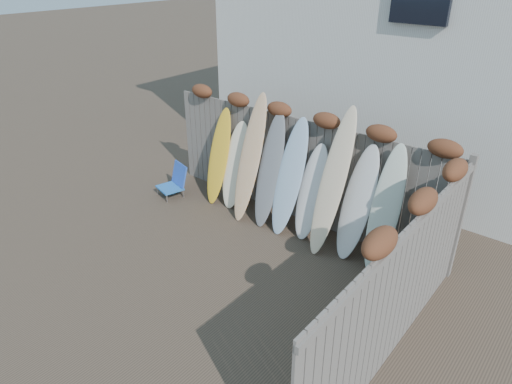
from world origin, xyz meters
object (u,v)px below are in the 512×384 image
Objects in this scene: wooden_crate at (387,295)px; lattice_panel at (415,258)px; beach_chair at (175,181)px; surfboard_0 at (219,157)px.

lattice_panel is (0.16, 0.41, 0.49)m from wooden_crate.
beach_chair is 0.42× the size of lattice_panel.
beach_chair reaches higher than wooden_crate.
lattice_panel is 4.45m from surfboard_0.
surfboard_0 is (-4.24, 1.05, 0.64)m from wooden_crate.
lattice_panel reaches higher than beach_chair.
lattice_panel reaches higher than wooden_crate.
lattice_panel is (5.28, -0.17, 0.50)m from beach_chair.
beach_chair is at bearing 157.55° from lattice_panel.
beach_chair is 1.19m from surfboard_0.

